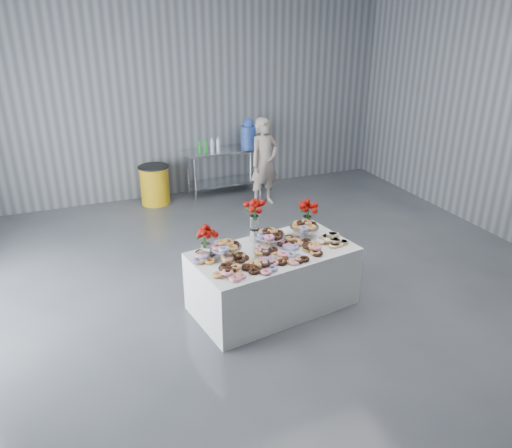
% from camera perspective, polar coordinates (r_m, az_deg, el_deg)
% --- Properties ---
extents(ground, '(9.00, 9.00, 0.00)m').
position_cam_1_polar(ground, '(6.22, 3.67, -9.35)').
color(ground, '#3B3D43').
rests_on(ground, ground).
extents(room_walls, '(8.04, 9.04, 4.02)m').
position_cam_1_polar(room_walls, '(5.22, 1.29, 15.46)').
color(room_walls, slate).
rests_on(room_walls, ground).
extents(display_table, '(2.03, 1.28, 0.75)m').
position_cam_1_polar(display_table, '(6.03, 1.96, -6.27)').
color(display_table, white).
rests_on(display_table, ground).
extents(prep_table, '(1.50, 0.60, 0.90)m').
position_cam_1_polar(prep_table, '(9.65, -3.67, 6.93)').
color(prep_table, silver).
rests_on(prep_table, ground).
extents(donut_mounds, '(1.91, 1.07, 0.09)m').
position_cam_1_polar(donut_mounds, '(5.79, 2.22, -2.89)').
color(donut_mounds, '#CC864A').
rests_on(donut_mounds, display_table).
extents(cake_stand_left, '(0.36, 0.36, 0.17)m').
position_cam_1_polar(cake_stand_left, '(5.66, -3.48, -2.51)').
color(cake_stand_left, silver).
rests_on(cake_stand_left, display_table).
extents(cake_stand_mid, '(0.36, 0.36, 0.17)m').
position_cam_1_polar(cake_stand_mid, '(5.93, 1.65, -1.20)').
color(cake_stand_mid, silver).
rests_on(cake_stand_mid, display_table).
extents(cake_stand_right, '(0.36, 0.36, 0.17)m').
position_cam_1_polar(cake_stand_right, '(6.19, 5.56, -0.20)').
color(cake_stand_right, silver).
rests_on(cake_stand_right, display_table).
extents(danish_pile, '(0.48, 0.48, 0.11)m').
position_cam_1_polar(danish_pile, '(6.13, 8.69, -1.51)').
color(danish_pile, white).
rests_on(danish_pile, display_table).
extents(bouquet_left, '(0.26, 0.26, 0.42)m').
position_cam_1_polar(bouquet_left, '(5.60, -5.81, -1.15)').
color(bouquet_left, white).
rests_on(bouquet_left, display_table).
extents(bouquet_right, '(0.26, 0.26, 0.42)m').
position_cam_1_polar(bouquet_right, '(6.33, 5.91, 1.85)').
color(bouquet_right, white).
rests_on(bouquet_right, display_table).
extents(bouquet_center, '(0.26, 0.26, 0.57)m').
position_cam_1_polar(bouquet_center, '(5.94, -0.17, 1.37)').
color(bouquet_center, silver).
rests_on(bouquet_center, display_table).
extents(water_jug, '(0.28, 0.28, 0.55)m').
position_cam_1_polar(water_jug, '(9.67, -0.90, 10.27)').
color(water_jug, '#426EE1').
rests_on(water_jug, prep_table).
extents(drink_bottles, '(0.54, 0.08, 0.27)m').
position_cam_1_polar(drink_bottles, '(9.35, -5.41, 8.98)').
color(drink_bottles, '#268C33').
rests_on(drink_bottles, prep_table).
extents(person, '(0.66, 0.52, 1.60)m').
position_cam_1_polar(person, '(9.07, 0.95, 7.09)').
color(person, '#CC8C93').
rests_on(person, ground).
extents(trash_barrel, '(0.56, 0.56, 0.72)m').
position_cam_1_polar(trash_barrel, '(9.41, -11.49, 4.40)').
color(trash_barrel, gold).
rests_on(trash_barrel, ground).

